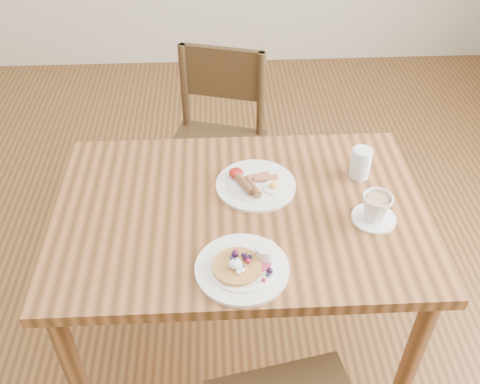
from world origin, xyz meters
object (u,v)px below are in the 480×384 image
(breakfast_plate, at_px, (255,184))
(water_glass, at_px, (361,163))
(pancake_plate, at_px, (244,266))
(teacup_saucer, at_px, (376,209))
(dining_table, at_px, (240,230))
(chair_far, at_px, (216,139))

(breakfast_plate, relative_size, water_glass, 2.51)
(pancake_plate, height_order, water_glass, water_glass)
(pancake_plate, relative_size, teacup_saucer, 1.93)
(water_glass, bearing_deg, breakfast_plate, -173.29)
(pancake_plate, bearing_deg, breakfast_plate, 81.07)
(breakfast_plate, bearing_deg, teacup_saucer, -26.04)
(teacup_saucer, distance_m, water_glass, 0.22)
(water_glass, bearing_deg, pancake_plate, -136.03)
(dining_table, relative_size, teacup_saucer, 8.57)
(pancake_plate, xyz_separation_m, teacup_saucer, (0.42, 0.19, 0.03))
(teacup_saucer, bearing_deg, chair_far, 120.47)
(chair_far, distance_m, pancake_plate, 1.05)
(dining_table, xyz_separation_m, water_glass, (0.42, 0.15, 0.15))
(dining_table, bearing_deg, breakfast_plate, 62.82)
(dining_table, relative_size, pancake_plate, 4.44)
(chair_far, xyz_separation_m, water_glass, (0.49, -0.61, 0.31))
(chair_far, height_order, water_glass, chair_far)
(dining_table, height_order, chair_far, chair_far)
(breakfast_plate, relative_size, teacup_saucer, 1.93)
(pancake_plate, distance_m, teacup_saucer, 0.46)
(pancake_plate, bearing_deg, chair_far, 93.85)
(water_glass, bearing_deg, teacup_saucer, -90.16)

